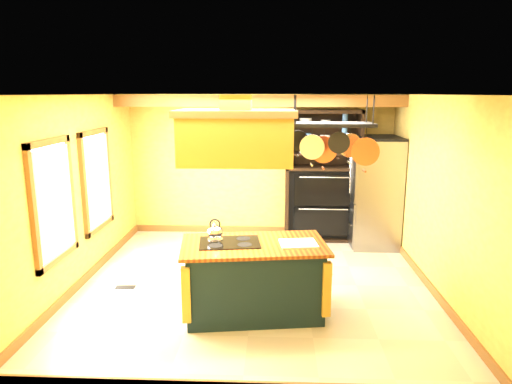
# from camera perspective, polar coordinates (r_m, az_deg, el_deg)

# --- Properties ---
(floor) EXTENTS (5.00, 5.00, 0.00)m
(floor) POSITION_cam_1_polar(r_m,az_deg,el_deg) (6.79, -0.22, -11.36)
(floor) COLOR beige
(floor) RESTS_ON ground
(ceiling) EXTENTS (5.00, 5.00, 0.00)m
(ceiling) POSITION_cam_1_polar(r_m,az_deg,el_deg) (6.22, -0.24, 12.07)
(ceiling) COLOR white
(ceiling) RESTS_ON wall_back
(wall_back) EXTENTS (5.00, 0.02, 2.70)m
(wall_back) POSITION_cam_1_polar(r_m,az_deg,el_deg) (8.82, 0.56, 3.34)
(wall_back) COLOR #E9BA55
(wall_back) RESTS_ON floor
(wall_front) EXTENTS (5.00, 0.02, 2.70)m
(wall_front) POSITION_cam_1_polar(r_m,az_deg,el_deg) (3.97, -2.00, -7.97)
(wall_front) COLOR #E9BA55
(wall_front) RESTS_ON floor
(wall_left) EXTENTS (0.02, 5.00, 2.70)m
(wall_left) POSITION_cam_1_polar(r_m,az_deg,el_deg) (6.95, -21.29, 0.04)
(wall_left) COLOR #E9BA55
(wall_left) RESTS_ON floor
(wall_right) EXTENTS (0.02, 5.00, 2.70)m
(wall_right) POSITION_cam_1_polar(r_m,az_deg,el_deg) (6.73, 21.55, -0.36)
(wall_right) COLOR #E9BA55
(wall_right) RESTS_ON floor
(ceiling_beam) EXTENTS (5.00, 0.15, 0.20)m
(ceiling_beam) POSITION_cam_1_polar(r_m,az_deg,el_deg) (7.92, 0.37, 11.33)
(ceiling_beam) COLOR brown
(ceiling_beam) RESTS_ON ceiling
(window_near) EXTENTS (0.06, 1.06, 1.56)m
(window_near) POSITION_cam_1_polar(r_m,az_deg,el_deg) (6.22, -23.95, -1.07)
(window_near) COLOR brown
(window_near) RESTS_ON wall_left
(window_far) EXTENTS (0.06, 1.06, 1.56)m
(window_far) POSITION_cam_1_polar(r_m,az_deg,el_deg) (7.47, -19.25, 1.39)
(window_far) COLOR brown
(window_far) RESTS_ON wall_left
(kitchen_island) EXTENTS (1.88, 1.21, 1.11)m
(kitchen_island) POSITION_cam_1_polar(r_m,az_deg,el_deg) (5.77, -0.29, -10.69)
(kitchen_island) COLOR black
(kitchen_island) RESTS_ON floor
(range_hood) EXTENTS (1.39, 0.78, 0.80)m
(range_hood) POSITION_cam_1_polar(r_m,az_deg,el_deg) (5.35, -2.45, 7.09)
(range_hood) COLOR #C38830
(range_hood) RESTS_ON ceiling
(pot_rack) EXTENTS (1.04, 0.47, 0.79)m
(pot_rack) POSITION_cam_1_polar(r_m,az_deg,el_deg) (5.37, 9.56, 7.00)
(pot_rack) COLOR black
(pot_rack) RESTS_ON ceiling
(refrigerator) EXTENTS (0.84, 0.99, 1.93)m
(refrigerator) POSITION_cam_1_polar(r_m,az_deg,el_deg) (8.49, 14.47, -0.22)
(refrigerator) COLOR gray
(refrigerator) RESTS_ON floor
(hutch) EXTENTS (1.37, 0.62, 2.43)m
(hutch) POSITION_cam_1_polar(r_m,az_deg,el_deg) (8.68, 8.20, 0.22)
(hutch) COLOR black
(hutch) RESTS_ON floor
(floor_register) EXTENTS (0.29, 0.14, 0.01)m
(floor_register) POSITION_cam_1_polar(r_m,az_deg,el_deg) (6.92, -16.01, -11.36)
(floor_register) COLOR black
(floor_register) RESTS_ON floor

